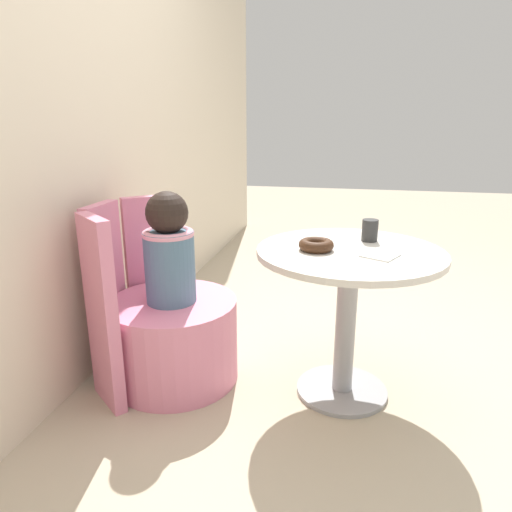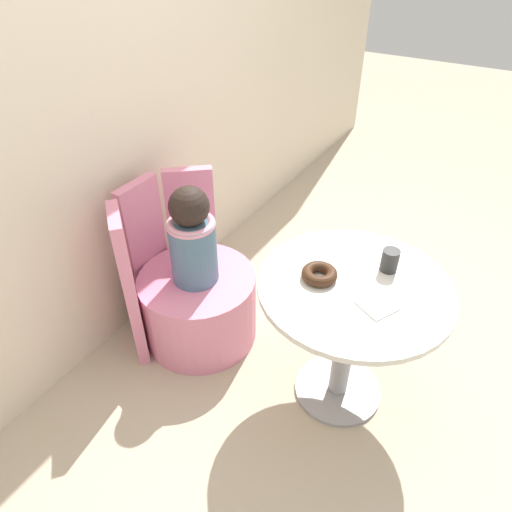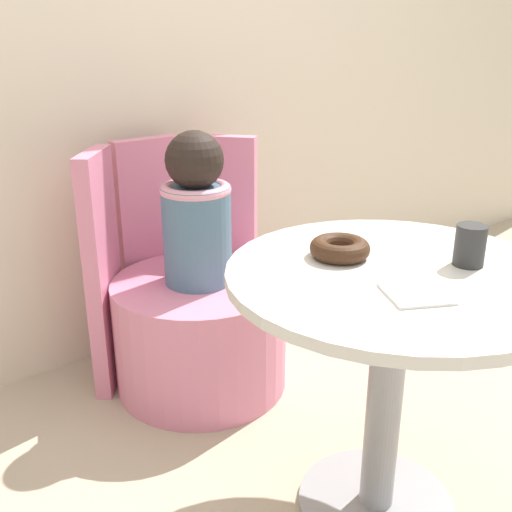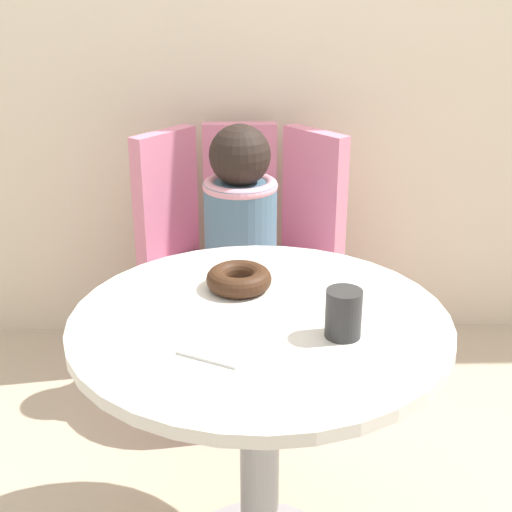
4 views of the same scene
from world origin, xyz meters
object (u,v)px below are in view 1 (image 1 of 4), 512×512
object	(u,v)px
child_figure	(169,251)
donut	(316,245)
cup	(370,230)
round_table	(348,287)
tub_chair	(174,339)

from	to	relation	value
child_figure	donut	size ratio (longest dim) A/B	3.49
donut	cup	bearing A→B (deg)	-47.60
cup	donut	bearing A→B (deg)	132.40
child_figure	cup	distance (m)	0.84
round_table	child_figure	distance (m)	0.75
child_figure	round_table	bearing A→B (deg)	-87.38
child_figure	donut	bearing A→B (deg)	-90.53
round_table	child_figure	bearing A→B (deg)	92.62
round_table	child_figure	size ratio (longest dim) A/B	1.54
child_figure	donut	distance (m)	0.61
round_table	cup	bearing A→B (deg)	-27.01
round_table	donut	bearing A→B (deg)	106.97
tub_chair	donut	size ratio (longest dim) A/B	4.12
donut	round_table	bearing A→B (deg)	-73.03
round_table	tub_chair	bearing A→B (deg)	92.62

